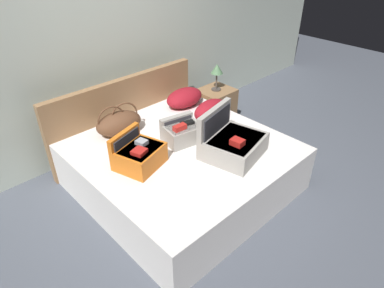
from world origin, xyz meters
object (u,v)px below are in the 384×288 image
Objects in this scene: duffel_bag at (119,123)px; hard_case_large at (232,143)px; nightstand at (215,107)px; pillow_near_headboard at (184,98)px; table_lamp at (217,71)px; hard_case_small at (182,132)px; bed at (183,167)px; pillow_center_head at (210,110)px; hard_case_medium at (139,155)px.

hard_case_large is at bearing -62.21° from duffel_bag.
duffel_bag is 1.54m from nightstand.
hard_case_large is 1.27× the size of pillow_near_headboard.
pillow_near_headboard is 1.41× the size of table_lamp.
table_lamp reaches higher than hard_case_small.
bed is 0.96m from pillow_near_headboard.
pillow_center_head reaches higher than bed.
pillow_near_headboard is (0.91, 0.01, -0.02)m from duffel_bag.
nightstand is (0.60, 0.47, -0.34)m from pillow_center_head.
bed is 4.58× the size of hard_case_small.
nightstand is at bearing 38.65° from hard_case_small.
pillow_center_head is at bearing -142.17° from table_lamp.
pillow_near_headboard is 0.44m from pillow_center_head.
hard_case_small is at bearing -134.00° from pillow_near_headboard.
hard_case_medium is at bearing -171.39° from pillow_center_head.
hard_case_small is at bearing -152.25° from table_lamp.
pillow_center_head is 0.78m from table_lamp.
bed is 0.60m from hard_case_large.
hard_case_small is 0.54m from pillow_center_head.
table_lamp is at bearing 3.65° from hard_case_medium.
pillow_near_headboard is (0.54, 0.56, 0.00)m from hard_case_small.
bed is 3.80× the size of pillow_near_headboard.
pillow_center_head is (0.61, 0.21, 0.35)m from bed.
pillow_center_head reaches higher than pillow_near_headboard.
duffel_bag is 0.92m from pillow_near_headboard.
hard_case_small reaches higher than nightstand.
hard_case_small is 1.17× the size of table_lamp.
hard_case_medium reaches higher than nightstand.
pillow_center_head is at bearing -25.32° from duffel_bag.
duffel_bag is (-0.29, 0.63, 0.37)m from bed.
hard_case_large is 0.71m from pillow_center_head.
pillow_center_head is at bearing 47.69° from hard_case_large.
duffel_bag is 1.15× the size of pillow_center_head.
table_lamp reaches higher than duffel_bag.
hard_case_large is 1.11m from pillow_near_headboard.
hard_case_large is at bearing -119.54° from pillow_center_head.
hard_case_small is at bearing -55.89° from duffel_bag.
hard_case_small is 0.90× the size of pillow_center_head.
duffel_bag is at bearing 135.00° from hard_case_small.
pillow_near_headboard is (0.37, 1.05, -0.02)m from hard_case_large.
table_lamp reaches higher than pillow_near_headboard.
bed is 5.36× the size of table_lamp.
duffel_bag is 1.03× the size of nightstand.
hard_case_medium is 0.92× the size of duffel_bag.
table_lamp is at bearing 35.98° from hard_case_large.
hard_case_small is at bearing 96.95° from hard_case_large.
nightstand is 1.44× the size of table_lamp.
nightstand is 0.51m from table_lamp.
duffel_bag is 1.05× the size of pillow_near_headboard.
hard_case_medium reaches higher than pillow_near_headboard.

